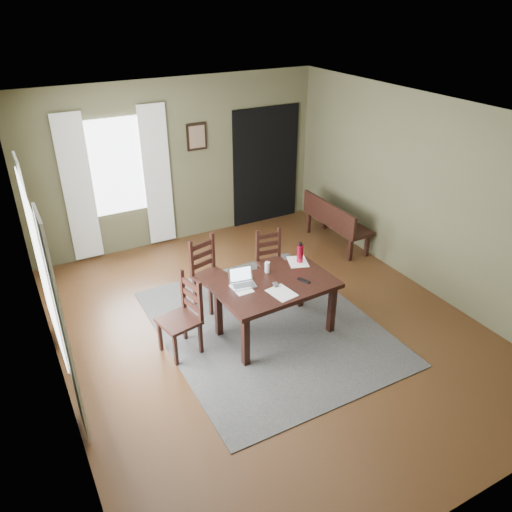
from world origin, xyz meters
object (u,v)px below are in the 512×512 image
bench (334,219)px  water_bottle (300,253)px  chair_end (183,317)px  laptop (242,280)px  dining_table (276,290)px  chair_back_right (272,262)px  chair_back_left (209,274)px

bench → water_bottle: size_ratio=4.97×
chair_end → water_bottle: size_ratio=3.51×
laptop → dining_table: bearing=-18.6°
chair_back_right → bench: size_ratio=0.64×
chair_back_right → water_bottle: water_bottle is taller
water_bottle → laptop: bearing=-172.1°
chair_end → chair_back_left: size_ratio=1.01×
chair_back_left → bench: 2.66m
dining_table → chair_back_left: bearing=111.5°
chair_end → chair_back_left: 1.04m
laptop → chair_end: bearing=-172.6°
chair_end → bench: size_ratio=0.71×
chair_end → chair_back_left: (0.69, 0.78, -0.01)m
chair_back_right → water_bottle: 0.76m
water_bottle → chair_end: bearing=-176.7°
chair_back_right → laptop: size_ratio=2.71×
chair_end → water_bottle: (1.68, 0.10, 0.38)m
dining_table → water_bottle: 0.67m
chair_end → laptop: chair_end is taller
chair_end → chair_back_right: (1.63, 0.73, -0.04)m
dining_table → chair_end: bearing=166.3°
water_bottle → dining_table: bearing=-149.7°
chair_back_left → chair_back_right: bearing=-18.1°
dining_table → laptop: (-0.36, 0.19, 0.14)m
chair_back_left → water_bottle: water_bottle is taller
chair_back_right → water_bottle: size_ratio=3.19×
dining_table → bench: bench is taller
bench → laptop: size_ratio=4.23×
dining_table → laptop: laptop is taller
chair_back_left → bench: chair_back_left is taller
chair_back_right → bench: 1.78m
dining_table → bench: (2.12, 1.67, -0.17)m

